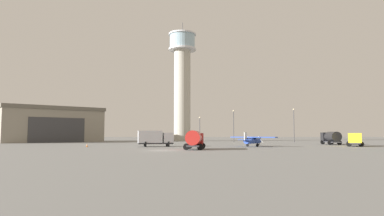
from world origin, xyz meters
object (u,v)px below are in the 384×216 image
truck_fuel_tanker_red (195,139)px  truck_box_yellow (355,139)px  light_post_west (294,122)px  traffic_cone_near_left (87,145)px  truck_box_silver (155,138)px  airplane_blue (253,140)px  light_post_east (234,123)px  light_post_north (200,127)px  control_tower (182,78)px  truck_fuel_tanker_black (331,137)px

truck_fuel_tanker_red → truck_box_yellow: bearing=-61.2°
light_post_west → traffic_cone_near_left: bearing=-146.9°
truck_box_silver → traffic_cone_near_left: 12.75m
airplane_blue → truck_box_silver: (-18.82, -0.09, 0.42)m
light_post_east → light_post_north: bearing=174.2°
control_tower → traffic_cone_near_left: size_ratio=64.66×
light_post_west → traffic_cone_near_left: 59.60m
truck_box_silver → truck_fuel_tanker_black: truck_box_silver is taller
truck_fuel_tanker_black → light_post_north: (-28.95, 24.59, 2.92)m
airplane_blue → light_post_east: size_ratio=0.88×
truck_box_yellow → light_post_north: (-29.24, 34.65, 3.09)m
truck_box_silver → traffic_cone_near_left: bearing=172.8°
light_post_west → truck_box_silver: bearing=-139.8°
light_post_west → truck_box_yellow: bearing=-86.0°
truck_box_yellow → truck_fuel_tanker_black: truck_fuel_tanker_black is taller
truck_box_yellow → truck_fuel_tanker_black: bearing=28.2°
truck_box_yellow → traffic_cone_near_left: truck_box_yellow is taller
control_tower → truck_box_yellow: (34.74, -47.20, -19.99)m
control_tower → truck_box_silver: 52.32m
light_post_west → light_post_east: bearing=168.9°
truck_box_silver → truck_fuel_tanker_black: bearing=3.8°
light_post_east → traffic_cone_near_left: bearing=-132.4°
truck_fuel_tanker_red → light_post_west: (29.71, 42.83, 4.07)m
control_tower → airplane_blue: control_tower is taller
airplane_blue → truck_box_yellow: airplane_blue is taller
truck_fuel_tanker_red → light_post_north: (2.57, 47.19, 2.93)m
control_tower → truck_fuel_tanker_black: bearing=-47.1°
light_post_west → light_post_north: light_post_west is taller
truck_box_yellow → light_post_north: bearing=66.8°
traffic_cone_near_left → light_post_north: bearing=58.5°
truck_box_silver → truck_box_yellow: bearing=-10.6°
truck_box_silver → traffic_cone_near_left: (-12.63, -1.09, -1.40)m
truck_box_yellow → truck_box_silver: 39.20m
truck_fuel_tanker_black → truck_box_yellow: bearing=-175.0°
light_post_north → truck_box_yellow: bearing=-49.8°
truck_box_yellow → light_post_east: size_ratio=0.70×
truck_box_yellow → light_post_north: light_post_north is taller
truck_fuel_tanker_black → light_post_west: (-1.81, 20.22, 4.06)m
truck_box_yellow → light_post_west: (-2.09, 30.28, 4.23)m
control_tower → truck_box_silver: control_tower is taller
light_post_west → light_post_east: size_ratio=1.02×
control_tower → truck_fuel_tanker_red: (2.94, -59.74, -19.82)m
truck_fuel_tanker_black → light_post_east: size_ratio=0.75×
truck_fuel_tanker_red → truck_fuel_tanker_black: size_ratio=0.89×
light_post_west → control_tower: bearing=152.6°
truck_box_silver → light_post_west: (37.09, 31.32, 4.02)m
light_post_west → light_post_north: (-27.14, 4.36, -1.14)m
truck_fuel_tanker_red → light_post_north: bearing=4.2°
airplane_blue → truck_box_silver: bearing=126.1°
control_tower → traffic_cone_near_left: 56.33m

